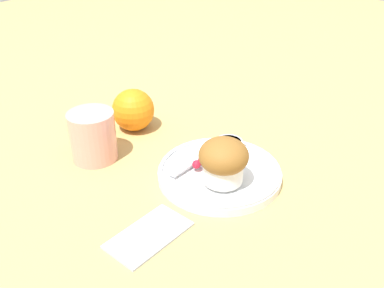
{
  "coord_description": "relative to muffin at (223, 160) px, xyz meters",
  "views": [
    {
      "loc": [
        -0.47,
        -0.34,
        0.41
      ],
      "look_at": [
        -0.02,
        0.04,
        0.06
      ],
      "focal_mm": 40.0,
      "sensor_mm": 36.0,
      "label": 1
    }
  ],
  "objects": [
    {
      "name": "orange_fruit",
      "position": [
        0.05,
        0.26,
        -0.02
      ],
      "size": [
        0.08,
        0.08,
        0.08
      ],
      "color": "orange",
      "rests_on": "ground_plane"
    },
    {
      "name": "cream_ramekin",
      "position": [
        0.07,
        0.04,
        -0.02
      ],
      "size": [
        0.05,
        0.05,
        0.02
      ],
      "color": "silver",
      "rests_on": "plate"
    },
    {
      "name": "berry_pair",
      "position": [
        0.0,
        0.05,
        -0.03
      ],
      "size": [
        0.03,
        0.01,
        0.01
      ],
      "color": "#B7192D",
      "rests_on": "plate"
    },
    {
      "name": "juice_glass",
      "position": [
        -0.07,
        0.23,
        -0.01
      ],
      "size": [
        0.08,
        0.08,
        0.09
      ],
      "color": "#E5998C",
      "rests_on": "ground_plane"
    },
    {
      "name": "ground_plane",
      "position": [
        0.03,
        0.02,
        -0.06
      ],
      "size": [
        3.0,
        3.0,
        0.0
      ],
      "primitive_type": "plane",
      "color": "tan"
    },
    {
      "name": "plate",
      "position": [
        0.02,
        0.02,
        -0.05
      ],
      "size": [
        0.2,
        0.2,
        0.02
      ],
      "color": "white",
      "rests_on": "ground_plane"
    },
    {
      "name": "butter_knife",
      "position": [
        0.03,
        0.07,
        -0.03
      ],
      "size": [
        0.15,
        0.02,
        0.0
      ],
      "rotation": [
        0.0,
        0.0,
        0.0
      ],
      "color": "silver",
      "rests_on": "plate"
    },
    {
      "name": "muffin",
      "position": [
        0.0,
        0.0,
        0.0
      ],
      "size": [
        0.08,
        0.08,
        0.07
      ],
      "color": "silver",
      "rests_on": "plate"
    },
    {
      "name": "folded_napkin",
      "position": [
        -0.15,
        0.01,
        -0.05
      ],
      "size": [
        0.12,
        0.06,
        0.01
      ],
      "color": "#B2BCCC",
      "rests_on": "ground_plane"
    }
  ]
}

